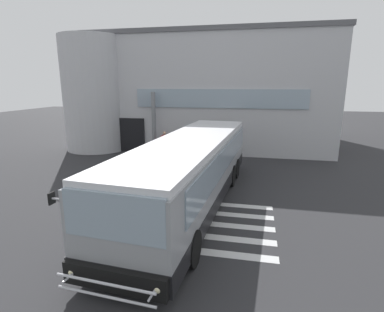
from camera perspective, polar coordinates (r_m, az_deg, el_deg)
The scene contains 8 objects.
ground_plane at distance 14.81m, azimuth -1.86°, elevation -5.05°, with size 80.00×90.00×0.02m, color #2B2B2D.
bay_paint_stripes at distance 10.63m, azimuth 3.39°, elevation -12.75°, with size 4.40×3.96×0.01m.
terminal_building at distance 25.50m, azimuth 2.85°, elevation 12.17°, with size 18.94×13.80×8.26m.
entry_support_column at distance 20.32m, azimuth -7.27°, elevation 6.06°, with size 0.28×0.28×4.22m, color slate.
bus_main_foreground at distance 11.76m, azimuth -0.09°, elevation -3.12°, with size 3.86×12.35×2.70m.
passenger_near_column at distance 20.01m, azimuth -5.24°, elevation 2.58°, with size 0.55×0.35×1.68m.
passenger_by_doorway at distance 19.02m, azimuth -2.91°, elevation 2.15°, with size 0.58×0.43×1.68m.
passenger_at_curb_edge at distance 19.56m, azimuth -0.30°, elevation 2.38°, with size 0.54×0.36×1.68m.
Camera 1 is at (3.36, -13.64, 4.69)m, focal length 28.00 mm.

